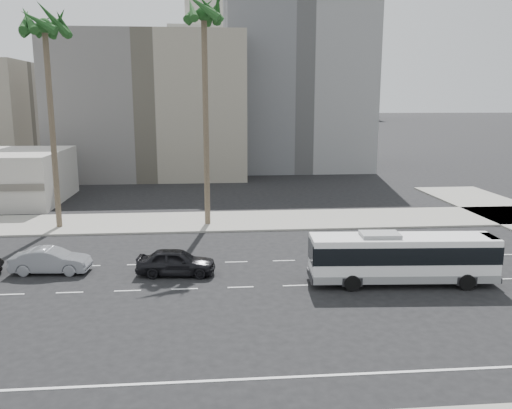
{
  "coord_description": "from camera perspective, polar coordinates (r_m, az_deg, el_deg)",
  "views": [
    {
      "loc": [
        -4.56,
        -26.9,
        10.0
      ],
      "look_at": [
        -1.81,
        4.0,
        3.75
      ],
      "focal_mm": 36.9,
      "sensor_mm": 36.0,
      "label": 1
    }
  ],
  "objects": [
    {
      "name": "highrise_right",
      "position": [
        262.83,
        6.06,
        16.78
      ],
      "size": [
        26.0,
        26.0,
        70.0
      ],
      "primitive_type": "cube",
      "color": "slate",
      "rests_on": "ground"
    },
    {
      "name": "car_b",
      "position": [
        33.05,
        -21.35,
        -5.69
      ],
      "size": [
        1.86,
        4.57,
        1.47
      ],
      "primitive_type": "imported",
      "rotation": [
        0.0,
        0.0,
        1.5
      ],
      "color": "gray",
      "rests_on": "ground"
    },
    {
      "name": "palm_mid",
      "position": [
        43.28,
        -21.93,
        17.1
      ],
      "size": [
        5.36,
        5.36,
        16.56
      ],
      "rotation": [
        0.0,
        0.0,
        0.43
      ],
      "color": "brown",
      "rests_on": "ground"
    },
    {
      "name": "city_bus",
      "position": [
        29.94,
        15.59,
        -5.5
      ],
      "size": [
        10.19,
        2.89,
        2.89
      ],
      "rotation": [
        0.0,
        0.0,
        -0.06
      ],
      "color": "white",
      "rests_on": "ground"
    },
    {
      "name": "palm_near",
      "position": [
        41.75,
        -5.67,
        19.42
      ],
      "size": [
        5.2,
        5.2,
        17.52
      ],
      "rotation": [
        0.0,
        0.0,
        0.26
      ],
      "color": "brown",
      "rests_on": "ground"
    },
    {
      "name": "midrise_beige_west",
      "position": [
        72.29,
        -11.18,
        10.39
      ],
      "size": [
        24.0,
        18.0,
        18.0
      ],
      "primitive_type": "cube",
      "color": "slate",
      "rests_on": "ground"
    },
    {
      "name": "highrise_far",
      "position": [
        297.1,
        9.8,
        15.09
      ],
      "size": [
        22.0,
        22.0,
        60.0
      ],
      "primitive_type": "cube",
      "color": "slate",
      "rests_on": "ground"
    },
    {
      "name": "sidewalk_north",
      "position": [
        43.78,
        1.02,
        -1.71
      ],
      "size": [
        120.0,
        7.0,
        0.15
      ],
      "primitive_type": "cube",
      "color": "gray",
      "rests_on": "ground"
    },
    {
      "name": "midrise_gray_center",
      "position": [
        79.95,
        4.07,
        13.51
      ],
      "size": [
        20.0,
        20.0,
        26.0
      ],
      "primitive_type": "cube",
      "color": "slate",
      "rests_on": "ground"
    },
    {
      "name": "ground",
      "position": [
        29.05,
        4.3,
        -8.77
      ],
      "size": [
        700.0,
        700.0,
        0.0
      ],
      "primitive_type": "plane",
      "color": "black",
      "rests_on": "ground"
    },
    {
      "name": "car_a",
      "position": [
        30.83,
        -8.66,
        -6.16
      ],
      "size": [
        2.26,
        4.68,
        1.54
      ],
      "primitive_type": "imported",
      "rotation": [
        0.0,
        0.0,
        1.47
      ],
      "color": "black",
      "rests_on": "ground"
    },
    {
      "name": "civic_tower",
      "position": [
        278.41,
        -4.75,
        17.29
      ],
      "size": [
        42.0,
        42.0,
        129.0
      ],
      "color": "beige",
      "rests_on": "ground"
    }
  ]
}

